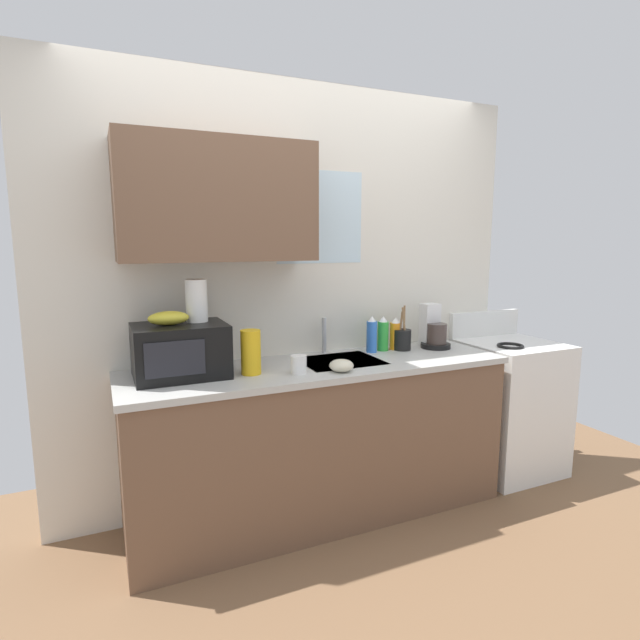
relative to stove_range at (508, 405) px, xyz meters
name	(u,v)px	position (x,y,z in m)	size (l,w,h in m)	color
kitchen_wall_assembly	(282,278)	(-1.54, 0.30, 0.91)	(2.95, 0.42, 2.50)	silver
counter_unit	(320,438)	(-1.43, 0.00, 0.00)	(2.18, 0.63, 0.90)	brown
sink_faucet	(324,335)	(-1.30, 0.24, 0.55)	(0.03, 0.03, 0.22)	#B2B5BA
stove_range	(508,405)	(0.00, 0.00, 0.00)	(0.60, 0.60, 1.08)	white
microwave	(180,351)	(-2.19, 0.04, 0.58)	(0.46, 0.35, 0.27)	black
banana_bunch	(169,318)	(-2.24, 0.05, 0.75)	(0.20, 0.11, 0.07)	gold
paper_towel_roll	(197,301)	(-2.09, 0.10, 0.82)	(0.11, 0.11, 0.22)	white
coffee_maker	(433,331)	(-0.58, 0.10, 0.55)	(0.19, 0.21, 0.28)	black
dish_soap_bottle_blue	(372,335)	(-1.02, 0.14, 0.55)	(0.06, 0.06, 0.23)	blue
dish_soap_bottle_green	(383,334)	(-0.93, 0.15, 0.54)	(0.07, 0.07, 0.22)	green
dish_soap_bottle_orange	(395,334)	(-0.84, 0.15, 0.54)	(0.07, 0.07, 0.20)	orange
cereal_canister	(251,352)	(-1.85, -0.05, 0.56)	(0.10, 0.10, 0.23)	gold
mug_white	(299,364)	(-1.62, -0.14, 0.49)	(0.08, 0.08, 0.10)	white
utensil_crock	(402,339)	(-0.81, 0.12, 0.51)	(0.11, 0.11, 0.28)	black
small_bowl	(341,366)	(-1.40, -0.20, 0.47)	(0.13, 0.13, 0.07)	beige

